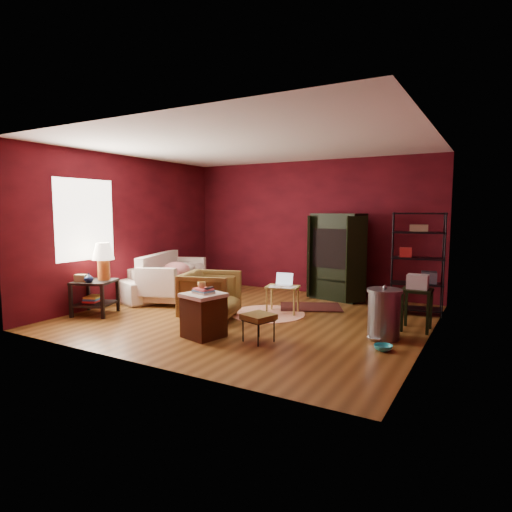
% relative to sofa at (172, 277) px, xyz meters
% --- Properties ---
extents(room, '(5.54, 5.04, 2.84)m').
position_rel_sofa_xyz_m(room, '(2.15, -0.63, 0.98)').
color(room, brown).
rests_on(room, ground).
extents(sofa, '(1.33, 2.25, 0.84)m').
position_rel_sofa_xyz_m(sofa, '(0.00, 0.00, 0.00)').
color(sofa, beige).
rests_on(sofa, ground).
extents(armchair, '(0.98, 1.01, 0.86)m').
position_rel_sofa_xyz_m(armchair, '(1.70, -1.04, 0.01)').
color(armchair, black).
rests_on(armchair, ground).
extents(pet_bowl_steel, '(0.23, 0.11, 0.22)m').
position_rel_sofa_xyz_m(pet_bowl_steel, '(4.34, -0.88, -0.31)').
color(pet_bowl_steel, silver).
rests_on(pet_bowl_steel, ground).
extents(pet_bowl_turquoise, '(0.24, 0.15, 0.23)m').
position_rel_sofa_xyz_m(pet_bowl_turquoise, '(4.52, -1.25, -0.31)').
color(pet_bowl_turquoise, '#2ABAC6').
rests_on(pet_bowl_turquoise, ground).
extents(vase, '(0.18, 0.19, 0.15)m').
position_rel_sofa_xyz_m(vase, '(-0.11, -1.93, 0.23)').
color(vase, '#0D1D44').
rests_on(vase, side_table).
extents(mug, '(0.13, 0.11, 0.11)m').
position_rel_sofa_xyz_m(mug, '(2.17, -1.90, 0.32)').
color(mug, '#F2DD76').
rests_on(mug, hamper).
extents(side_table, '(0.80, 0.80, 1.22)m').
position_rel_sofa_xyz_m(side_table, '(-0.15, -1.69, 0.31)').
color(side_table, black).
rests_on(side_table, ground).
extents(sofa_cushions, '(1.36, 2.08, 0.81)m').
position_rel_sofa_xyz_m(sofa_cushions, '(0.01, -0.05, -0.02)').
color(sofa_cushions, beige).
rests_on(sofa_cushions, sofa).
extents(hamper, '(0.61, 0.61, 0.71)m').
position_rel_sofa_xyz_m(hamper, '(2.20, -1.90, -0.10)').
color(hamper, '#452010').
rests_on(hamper, ground).
extents(footstool, '(0.46, 0.46, 0.38)m').
position_rel_sofa_xyz_m(footstool, '(2.97, -1.71, -0.09)').
color(footstool, black).
rests_on(footstool, ground).
extents(rug_round, '(1.41, 1.41, 0.01)m').
position_rel_sofa_xyz_m(rug_round, '(2.35, -0.29, -0.42)').
color(rug_round, white).
rests_on(rug_round, ground).
extents(rug_oriental, '(1.30, 1.14, 0.01)m').
position_rel_sofa_xyz_m(rug_oriental, '(2.80, 0.52, -0.41)').
color(rug_oriental, '#521A15').
rests_on(rug_oriental, ground).
extents(laptop_desk, '(0.61, 0.52, 0.68)m').
position_rel_sofa_xyz_m(laptop_desk, '(2.54, -0.09, -0.00)').
color(laptop_desk, tan).
rests_on(laptop_desk, ground).
extents(tv_armoire, '(1.31, 0.87, 1.70)m').
position_rel_sofa_xyz_m(tv_armoire, '(2.96, 1.47, 0.46)').
color(tv_armoire, black).
rests_on(tv_armoire, ground).
extents(wire_shelving, '(0.90, 0.51, 1.73)m').
position_rel_sofa_xyz_m(wire_shelving, '(4.55, 0.96, 0.53)').
color(wire_shelving, black).
rests_on(wire_shelving, ground).
extents(small_stand, '(0.42, 0.42, 0.83)m').
position_rel_sofa_xyz_m(small_stand, '(4.72, -0.08, 0.20)').
color(small_stand, black).
rests_on(small_stand, ground).
extents(trash_can, '(0.55, 0.55, 0.75)m').
position_rel_sofa_xyz_m(trash_can, '(4.40, -0.73, -0.07)').
color(trash_can, gray).
rests_on(trash_can, ground).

